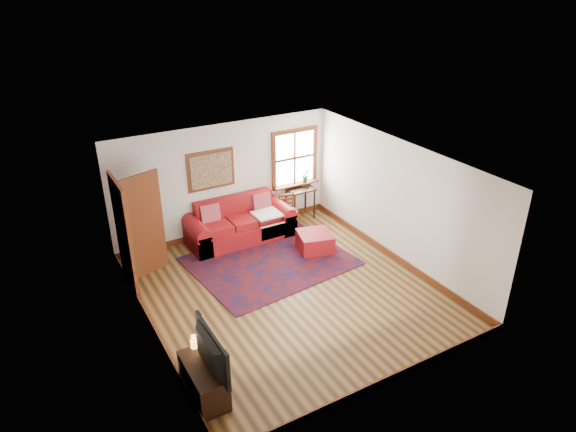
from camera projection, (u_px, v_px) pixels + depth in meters
ground at (287, 291)px, 9.49m from camera, size 5.50×5.50×0.00m
room_envelope at (287, 210)px, 8.78m from camera, size 5.04×5.54×2.52m
window at (296, 164)px, 11.82m from camera, size 1.18×0.20×1.38m
doorway at (135, 228)px, 9.42m from camera, size 0.89×1.08×2.14m
framed_artwork at (211, 170)px, 10.79m from camera, size 1.05×0.07×0.85m
persian_rug at (270, 261)px, 10.43m from camera, size 3.28×2.74×0.02m
red_leather_sofa at (240, 226)px, 11.21m from camera, size 2.31×0.95×0.90m
red_ottoman at (315, 242)px, 10.79m from camera, size 0.83×0.83×0.39m
side_table at (300, 193)px, 11.99m from camera, size 0.63×0.47×0.76m
ladder_back_chair at (287, 209)px, 11.68m from camera, size 0.46×0.45×0.82m
media_cabinet at (204, 380)px, 7.07m from camera, size 0.42×0.94×0.52m
television at (205, 352)px, 6.76m from camera, size 0.14×1.06×0.61m
candle_hurricane at (194, 342)px, 7.28m from camera, size 0.12×0.12×0.18m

